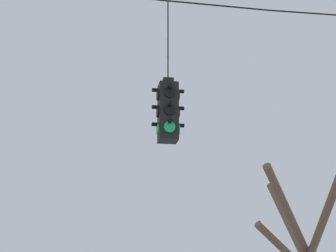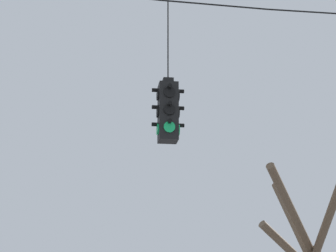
% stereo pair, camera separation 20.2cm
% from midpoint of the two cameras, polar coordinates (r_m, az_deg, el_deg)
% --- Properties ---
extents(span_wire, '(14.47, 0.03, 0.33)m').
position_cam_midpoint_polar(span_wire, '(13.22, 13.51, 9.98)').
color(span_wire, black).
extents(traffic_light_near_right_pole, '(0.58, 0.58, 2.74)m').
position_cam_midpoint_polar(traffic_light_near_right_pole, '(11.64, 0.50, 1.31)').
color(traffic_light_near_right_pole, black).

